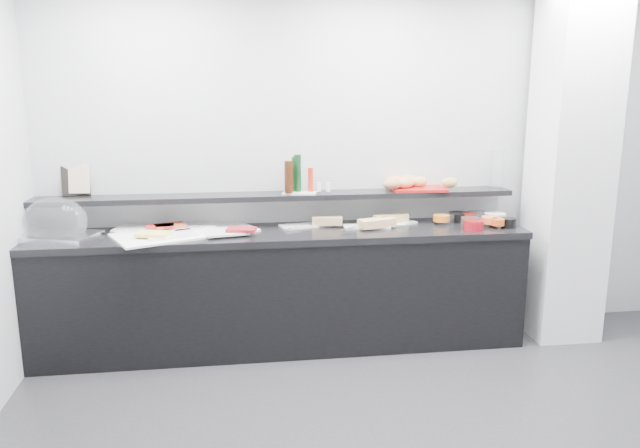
{
  "coord_description": "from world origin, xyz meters",
  "views": [
    {
      "loc": [
        -1.04,
        -2.76,
        1.96
      ],
      "look_at": [
        -0.45,
        1.45,
        1.0
      ],
      "focal_mm": 35.0,
      "sensor_mm": 36.0,
      "label": 1
    }
  ],
  "objects": [
    {
      "name": "fill_black_jam",
      "position": [
        0.78,
        1.79,
        0.95
      ],
      "size": [
        0.14,
        0.14,
        0.05
      ],
      "primitive_type": "cylinder",
      "rotation": [
        0.0,
        0.0,
        -0.35
      ],
      "color": "#55100C",
      "rests_on": "bowl_black_jam"
    },
    {
      "name": "bottle_green_a",
      "position": [
        -0.58,
        1.9,
        1.29
      ],
      "size": [
        0.05,
        0.05,
        0.26
      ],
      "primitive_type": "cylinder",
      "rotation": [
        0.0,
        0.0,
        -0.01
      ],
      "color": "#103D15",
      "rests_on": "condiment_tray"
    },
    {
      "name": "bread_tray",
      "position": [
        0.39,
        1.89,
        1.16
      ],
      "size": [
        0.43,
        0.32,
        0.02
      ],
      "primitive_type": "cube",
      "rotation": [
        0.0,
        0.0,
        -0.08
      ],
      "color": "#A21411",
      "rests_on": "wall_shelf"
    },
    {
      "name": "framed_print",
      "position": [
        -2.19,
        2.0,
        1.28
      ],
      "size": [
        0.21,
        0.09,
        0.26
      ],
      "primitive_type": "cube",
      "rotation": [
        -0.21,
        0.0,
        0.12
      ],
      "color": "black",
      "rests_on": "wall_shelf"
    },
    {
      "name": "fill_glass_fruit",
      "position": [
        0.54,
        1.76,
        0.95
      ],
      "size": [
        0.14,
        0.14,
        0.05
      ],
      "primitive_type": "cylinder",
      "rotation": [
        0.0,
        0.0,
        0.15
      ],
      "color": "orange",
      "rests_on": "bowl_glass_fruit"
    },
    {
      "name": "bottle_green_b",
      "position": [
        -0.56,
        1.88,
        1.3
      ],
      "size": [
        0.05,
        0.05,
        0.28
      ],
      "primitive_type": "cylinder",
      "rotation": [
        0.0,
        0.0,
        -0.0
      ],
      "color": "#0D3315",
      "rests_on": "condiment_tray"
    },
    {
      "name": "sandwich_plate_mid",
      "position": [
        -0.06,
        1.72,
        0.91
      ],
      "size": [
        0.35,
        0.17,
        0.01
      ],
      "primitive_type": "cube",
      "rotation": [
        0.0,
        0.0,
        -0.05
      ],
      "color": "silver",
      "rests_on": "counter_top"
    },
    {
      "name": "carafe",
      "position": [
        1.02,
        1.87,
        1.3
      ],
      "size": [
        0.13,
        0.13,
        0.3
      ],
      "primitive_type": "cylinder",
      "rotation": [
        0.0,
        0.0,
        0.2
      ],
      "color": "silver",
      "rests_on": "wall_shelf"
    },
    {
      "name": "shaker_salt",
      "position": [
        -0.4,
        1.85,
        1.2
      ],
      "size": [
        0.04,
        0.04,
        0.07
      ],
      "primitive_type": "cylinder",
      "rotation": [
        0.0,
        0.0,
        -0.35
      ],
      "color": "white",
      "rests_on": "condiment_tray"
    },
    {
      "name": "food_cheese",
      "position": [
        -1.61,
        1.56,
        0.94
      ],
      "size": [
        0.25,
        0.2,
        0.02
      ],
      "primitive_type": "cube",
      "rotation": [
        0.0,
        0.0,
        -0.29
      ],
      "color": "#F9E461",
      "rests_on": "platter_cheese"
    },
    {
      "name": "column",
      "position": [
        1.5,
        1.65,
        1.35
      ],
      "size": [
        0.5,
        0.5,
        2.7
      ],
      "primitive_type": "cube",
      "color": "white",
      "rests_on": "ground"
    },
    {
      "name": "tongs_mid",
      "position": [
        -0.22,
        1.62,
        0.92
      ],
      "size": [
        0.13,
        0.1,
        0.01
      ],
      "primitive_type": "cylinder",
      "rotation": [
        0.0,
        1.57,
        0.64
      ],
      "color": "#A9ACB0",
      "rests_on": "sandwich_plate_mid"
    },
    {
      "name": "back_wall",
      "position": [
        0.0,
        2.0,
        1.35
      ],
      "size": [
        5.0,
        0.02,
        2.7
      ],
      "primitive_type": "cube",
      "color": "#B2B5BA",
      "rests_on": "ground"
    },
    {
      "name": "bread_roll_n",
      "position": [
        0.33,
        1.99,
        1.21
      ],
      "size": [
        0.14,
        0.09,
        0.08
      ],
      "primitive_type": "ellipsoid",
      "rotation": [
        0.0,
        0.0,
        0.01
      ],
      "color": "#B48B45",
      "rests_on": "bread_tray"
    },
    {
      "name": "sandwich_plate_right",
      "position": [
        0.19,
        1.79,
        0.91
      ],
      "size": [
        0.36,
        0.26,
        0.01
      ],
      "primitive_type": "cube",
      "rotation": [
        0.0,
        0.0,
        0.43
      ],
      "color": "silver",
      "rests_on": "counter_top"
    },
    {
      "name": "fill_glass_cream",
      "position": [
        0.98,
        1.77,
        0.95
      ],
      "size": [
        0.21,
        0.21,
        0.05
      ],
      "primitive_type": "cylinder",
      "rotation": [
        0.0,
        0.0,
        0.31
      ],
      "color": "silver",
      "rests_on": "bowl_glass_cream"
    },
    {
      "name": "platter_salmon",
      "position": [
        -1.36,
        1.83,
        0.92
      ],
      "size": [
        0.37,
        0.32,
        0.01
      ],
      "primitive_type": "cube",
      "rotation": [
        0.0,
        0.0,
        0.43
      ],
      "color": "silver",
      "rests_on": "linen_runner"
    },
    {
      "name": "cloche_dome",
      "position": [
        -2.28,
        1.68,
        1.03
      ],
      "size": [
        0.48,
        0.35,
        0.34
      ],
      "primitive_type": "ellipsoid",
      "rotation": [
        0.0,
        0.0,
        -0.14
      ],
      "color": "silver",
      "rests_on": "cloche_base"
    },
    {
      "name": "sandwich_food_mid",
      "position": [
        0.01,
        1.67,
        0.94
      ],
      "size": [
        0.3,
        0.19,
        0.06
      ],
      "primitive_type": "cube",
      "rotation": [
        0.0,
        0.0,
        0.31
      ],
      "color": "tan",
      "rests_on": "sandwich_plate_mid"
    },
    {
      "name": "buffet_cabinet",
      "position": [
        -0.7,
        1.7,
        0.42
      ],
      "size": [
        3.6,
        0.6,
        0.85
      ],
      "primitive_type": "cube",
      "color": "black",
      "rests_on": "ground"
    },
    {
      "name": "condiment_tray",
      "position": [
        -0.55,
        1.86,
        1.16
      ],
      "size": [
        0.28,
        0.22,
        0.01
      ],
      "primitive_type": "cube",
      "rotation": [
        0.0,
        0.0,
        -0.31
      ],
      "color": "silver",
      "rests_on": "wall_shelf"
    },
    {
      "name": "print_art",
      "position": [
        -2.17,
        1.98,
        1.28
      ],
      "size": [
        0.16,
        0.06,
        0.22
      ],
      "primitive_type": "cube",
      "rotation": [
        -0.21,
        0.0,
        -0.08
      ],
      "color": "#CAAA91",
      "rests_on": "framed_print"
    },
    {
      "name": "bread_roll_sw",
      "position": [
        0.16,
        1.83,
        1.21
      ],
      "size": [
        0.18,
        0.14,
        0.08
      ],
      "primitive_type": "ellipsoid",
      "rotation": [
        0.0,
        0.0,
        0.3
      ],
      "color": "#AB7441",
      "rests_on": "bread_tray"
    },
    {
      "name": "wall_shelf",
      "position": [
        -0.7,
        1.88,
        1.13
      ],
      "size": [
        3.6,
        0.25,
        0.04
      ],
      "primitive_type": "cube",
      "color": "black",
      "rests_on": "back_wall"
    },
    {
      "name": "bottle_brown",
      "position": [
        -0.63,
        1.83,
        1.28
      ],
      "size": [
        0.08,
        0.08,
        0.24
      ],
      "primitive_type": "cylinder",
      "rotation": [
        0.0,
        0.0,
        0.22
      ],
      "color": "#351909",
      "rests_on": "condiment_tray"
    },
    {
      "name": "food_meat_a",
      "position": [
        -1.58,
        1.78,
        0.94
      ],
      "size": [
        0.21,
        0.14,
        0.02
      ],
      "primitive_type": "cube",
      "rotation": [
        0.0,
        0.0,
        0.1
      ],
      "color": "maroon",
      "rests_on": "platter_meat_a"
    },
    {
      "name": "bowl_black_fruit",
      "position": [
        1.01,
        1.58,
        0.94
      ],
      "size": [
        0.13,
        0.13,
        0.07
      ],
      "primitive_type": "cylinder",
      "rotation": [
        0.0,
        0.0,
        -0.13
      ],
      "color": "black",
      "rests_on": "counter_top"
    },
    {
      "name": "food_salmon",
      "position": [
        -1.52,
        1.81,
        0.94
      ],
      "size": [
        0.25,
        0.2,
        0.02
      ],
      "primitive_type": "cube",
      "rotation": [
        0.0,
        0.0,
        0.31
      ],
      "color": "#CD492A",
      "rests_on": "platter_salmon"
    },
    {
      "name": "bowl_glass_salmon",
      "position": [
        0.73,
        1.64,
        0.94
      ],
      "size": [
        0.17,
        0.17,
        0.07
      ],
      "primitive_type": "cylinder",
      "rotation": [
        0.0,
        0.0,
        0.15
      ],
      "color": "white",
      "rests_on": "counter_top"
    },
    {
      "name": "platter_meat_b",
      "position": [
        -1.1,
        1.61,
        0.92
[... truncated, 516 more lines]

